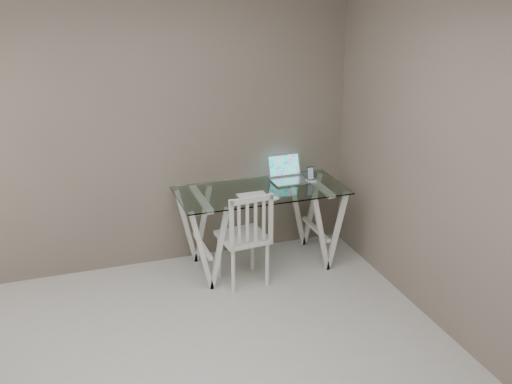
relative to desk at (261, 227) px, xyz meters
The scene contains 7 objects.
room 2.52m from the desk, 120.98° to the right, with size 4.50×4.52×2.71m.
desk is the anchor object (origin of this frame).
chair 0.39m from the desk, 128.47° to the right, with size 0.43×0.43×0.86m.
laptop 0.55m from the desk, 28.11° to the left, with size 0.32×0.30×0.22m.
keyboard 0.40m from the desk, 141.73° to the right, with size 0.27×0.11×0.01m, color silver.
mouse 0.48m from the desk, 87.85° to the right, with size 0.11×0.06×0.03m, color white.
phone_dock 0.64m from the desk, ahead, with size 0.08×0.08×0.14m.
Camera 1 is at (-0.75, -3.18, 2.74)m, focal length 45.00 mm.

